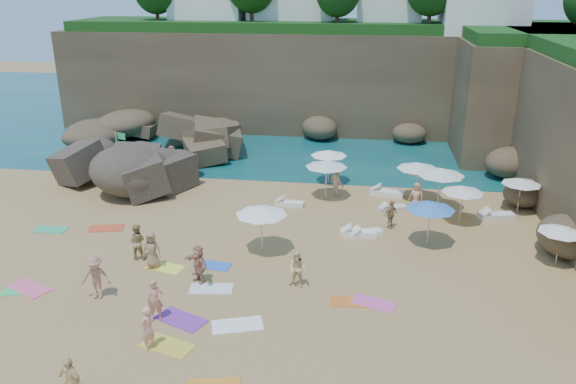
# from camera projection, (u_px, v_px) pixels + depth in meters

# --- Properties ---
(ground) EXTENTS (120.00, 120.00, 0.00)m
(ground) POSITION_uv_depth(u_px,v_px,m) (236.00, 253.00, 25.98)
(ground) COLOR tan
(ground) RESTS_ON ground
(seawater) EXTENTS (120.00, 120.00, 0.00)m
(seawater) POSITION_uv_depth(u_px,v_px,m) (307.00, 113.00, 53.78)
(seawater) COLOR #0C4751
(seawater) RESTS_ON ground
(cliff_back) EXTENTS (44.00, 8.00, 8.00)m
(cliff_back) POSITION_uv_depth(u_px,v_px,m) (325.00, 80.00, 47.48)
(cliff_back) COLOR brown
(cliff_back) RESTS_ON ground
(cliff_corner) EXTENTS (10.00, 12.00, 8.00)m
(cliff_corner) POSITION_uv_depth(u_px,v_px,m) (525.00, 96.00, 40.84)
(cliff_corner) COLOR brown
(cliff_corner) RESTS_ON ground
(rock_promontory) EXTENTS (12.00, 7.00, 2.00)m
(rock_promontory) POSITION_uv_depth(u_px,v_px,m) (142.00, 148.00, 42.27)
(rock_promontory) COLOR brown
(rock_promontory) RESTS_ON ground
(marina_masts) EXTENTS (3.10, 0.10, 6.00)m
(marina_masts) POSITION_uv_depth(u_px,v_px,m) (140.00, 77.00, 54.92)
(marina_masts) COLOR white
(marina_masts) RESTS_ON ground
(rock_outcrop) EXTENTS (8.74, 7.50, 2.97)m
(rock_outcrop) POSITION_uv_depth(u_px,v_px,m) (123.00, 181.00, 35.31)
(rock_outcrop) COLOR brown
(rock_outcrop) RESTS_ON ground
(flag_pole) EXTENTS (0.67, 0.26, 3.53)m
(flag_pole) POSITION_uv_depth(u_px,v_px,m) (119.00, 152.00, 33.40)
(flag_pole) COLOR silver
(flag_pole) RESTS_ON ground
(parasol_0) EXTENTS (2.25, 2.25, 2.12)m
(parasol_0) POSITION_uv_depth(u_px,v_px,m) (329.00, 153.00, 34.32)
(parasol_0) COLOR silver
(parasol_0) RESTS_ON ground
(parasol_1) EXTENTS (2.40, 2.40, 2.27)m
(parasol_1) POSITION_uv_depth(u_px,v_px,m) (326.00, 164.00, 31.82)
(parasol_1) COLOR silver
(parasol_1) RESTS_ON ground
(parasol_2) EXTENTS (2.06, 2.06, 1.95)m
(parasol_2) POSITION_uv_depth(u_px,v_px,m) (423.00, 170.00, 31.77)
(parasol_2) COLOR silver
(parasol_2) RESTS_ON ground
(parasol_3) EXTENTS (2.56, 2.56, 2.42)m
(parasol_3) POSITION_uv_depth(u_px,v_px,m) (441.00, 172.00, 30.07)
(parasol_3) COLOR silver
(parasol_3) RESTS_ON ground
(parasol_4) EXTENTS (2.07, 2.07, 1.96)m
(parasol_4) POSITION_uv_depth(u_px,v_px,m) (522.00, 181.00, 29.88)
(parasol_4) COLOR silver
(parasol_4) RESTS_ON ground
(parasol_5) EXTENTS (2.38, 2.38, 2.25)m
(parasol_5) POSITION_uv_depth(u_px,v_px,m) (418.00, 166.00, 31.57)
(parasol_5) COLOR silver
(parasol_5) RESTS_ON ground
(parasol_7) EXTENTS (2.15, 2.15, 2.04)m
(parasol_7) POSITION_uv_depth(u_px,v_px,m) (463.00, 189.00, 28.52)
(parasol_7) COLOR silver
(parasol_7) RESTS_ON ground
(parasol_8) EXTENTS (1.96, 1.96, 1.85)m
(parasol_8) POSITION_uv_depth(u_px,v_px,m) (562.00, 229.00, 24.31)
(parasol_8) COLOR silver
(parasol_8) RESTS_ON ground
(parasol_9) EXTENTS (2.38, 2.38, 2.25)m
(parasol_9) POSITION_uv_depth(u_px,v_px,m) (261.00, 211.00, 25.34)
(parasol_9) COLOR silver
(parasol_9) RESTS_ON ground
(parasol_10) EXTENTS (2.31, 2.31, 2.19)m
(parasol_10) POSITION_uv_depth(u_px,v_px,m) (430.00, 206.00, 26.05)
(parasol_10) COLOR silver
(parasol_10) RESTS_ON ground
(lounger_0) EXTENTS (1.63, 1.12, 0.24)m
(lounger_0) POSITION_uv_depth(u_px,v_px,m) (392.00, 208.00, 30.74)
(lounger_0) COLOR silver
(lounger_0) RESTS_ON ground
(lounger_1) EXTENTS (2.05, 1.10, 0.30)m
(lounger_1) POSITION_uv_depth(u_px,v_px,m) (387.00, 193.00, 32.91)
(lounger_1) COLOR white
(lounger_1) RESTS_ON ground
(lounger_2) EXTENTS (1.96, 1.03, 0.29)m
(lounger_2) POSITION_uv_depth(u_px,v_px,m) (496.00, 216.00, 29.68)
(lounger_2) COLOR silver
(lounger_2) RESTS_ON ground
(lounger_3) EXTENTS (1.63, 0.67, 0.25)m
(lounger_3) POSITION_uv_depth(u_px,v_px,m) (290.00, 203.00, 31.42)
(lounger_3) COLOR white
(lounger_3) RESTS_ON ground
(lounger_4) EXTENTS (1.78, 0.69, 0.27)m
(lounger_4) POSITION_uv_depth(u_px,v_px,m) (358.00, 233.00, 27.65)
(lounger_4) COLOR white
(lounger_4) RESTS_ON ground
(lounger_5) EXTENTS (1.71, 1.14, 0.25)m
(lounger_5) POSITION_uv_depth(u_px,v_px,m) (366.00, 233.00, 27.70)
(lounger_5) COLOR white
(lounger_5) RESTS_ON ground
(towel_1) EXTENTS (2.10, 1.63, 0.03)m
(towel_1) POSITION_uv_depth(u_px,v_px,m) (29.00, 288.00, 22.96)
(towel_1) COLOR #F25E84
(towel_1) RESTS_ON ground
(towel_3) EXTENTS (1.70, 1.18, 0.03)m
(towel_3) POSITION_uv_depth(u_px,v_px,m) (22.00, 290.00, 22.80)
(towel_3) COLOR #38C768
(towel_3) RESTS_ON ground
(towel_4) EXTENTS (2.00, 1.41, 0.03)m
(towel_4) POSITION_uv_depth(u_px,v_px,m) (168.00, 346.00, 19.31)
(towel_4) COLOR gold
(towel_4) RESTS_ON ground
(towel_5) EXTENTS (1.85, 1.11, 0.03)m
(towel_5) POSITION_uv_depth(u_px,v_px,m) (211.00, 289.00, 22.90)
(towel_5) COLOR white
(towel_5) RESTS_ON ground
(towel_6) EXTENTS (2.13, 1.63, 0.03)m
(towel_6) POSITION_uv_depth(u_px,v_px,m) (181.00, 319.00, 20.82)
(towel_6) COLOR purple
(towel_6) RESTS_ON ground
(towel_7) EXTENTS (1.90, 1.26, 0.03)m
(towel_7) POSITION_uv_depth(u_px,v_px,m) (106.00, 228.00, 28.52)
(towel_7) COLOR #DB4426
(towel_7) RESTS_ON ground
(towel_8) EXTENTS (1.66, 0.97, 0.03)m
(towel_8) POSITION_uv_depth(u_px,v_px,m) (213.00, 265.00, 24.78)
(towel_8) COLOR blue
(towel_8) RESTS_ON ground
(towel_9) EXTENTS (1.85, 1.33, 0.03)m
(towel_9) POSITION_uv_depth(u_px,v_px,m) (374.00, 303.00, 21.88)
(towel_9) COLOR #DF56A0
(towel_9) RESTS_ON ground
(towel_10) EXTENTS (1.64, 0.88, 0.03)m
(towel_10) POSITION_uv_depth(u_px,v_px,m) (350.00, 302.00, 21.97)
(towel_10) COLOR orange
(towel_10) RESTS_ON ground
(towel_11) EXTENTS (1.72, 0.89, 0.03)m
(towel_11) POSITION_uv_depth(u_px,v_px,m) (50.00, 230.00, 28.37)
(towel_11) COLOR #32B16F
(towel_11) RESTS_ON ground
(towel_12) EXTENTS (1.79, 1.19, 0.03)m
(towel_12) POSITION_uv_depth(u_px,v_px,m) (165.00, 267.00, 24.62)
(towel_12) COLOR #F7FF43
(towel_12) RESTS_ON ground
(towel_13) EXTENTS (2.05, 1.47, 0.03)m
(towel_13) POSITION_uv_depth(u_px,v_px,m) (237.00, 325.00, 20.47)
(towel_13) COLOR white
(towel_13) RESTS_ON ground
(person_stand_1) EXTENTS (0.87, 0.70, 1.68)m
(person_stand_1) POSITION_uv_depth(u_px,v_px,m) (137.00, 242.00, 25.15)
(person_stand_1) COLOR tan
(person_stand_1) RESTS_ON ground
(person_stand_2) EXTENTS (1.14, 1.22, 1.84)m
(person_stand_2) POSITION_uv_depth(u_px,v_px,m) (337.00, 181.00, 32.63)
(person_stand_2) COLOR tan
(person_stand_2) RESTS_ON ground
(person_stand_3) EXTENTS (0.86, 0.87, 1.47)m
(person_stand_3) POSITION_uv_depth(u_px,v_px,m) (391.00, 214.00, 28.36)
(person_stand_3) COLOR #A68153
(person_stand_3) RESTS_ON ground
(person_stand_4) EXTENTS (0.85, 0.67, 1.54)m
(person_stand_4) POSITION_uv_depth(u_px,v_px,m) (416.00, 196.00, 30.69)
(person_stand_4) COLOR tan
(person_stand_4) RESTS_ON ground
(person_stand_5) EXTENTS (1.66, 1.18, 1.76)m
(person_stand_5) POSITION_uv_depth(u_px,v_px,m) (172.00, 159.00, 36.80)
(person_stand_5) COLOR tan
(person_stand_5) RESTS_ON ground
(person_stand_6) EXTENTS (0.55, 0.68, 1.61)m
(person_stand_6) POSITION_uv_depth(u_px,v_px,m) (147.00, 328.00, 18.93)
(person_stand_6) COLOR #F9A38D
(person_stand_6) RESTS_ON ground
(person_lie_0) EXTENTS (1.42, 1.94, 0.47)m
(person_lie_0) POSITION_uv_depth(u_px,v_px,m) (98.00, 292.00, 22.19)
(person_lie_0) COLOR #B37559
(person_lie_0) RESTS_ON ground
(person_lie_2) EXTENTS (0.92, 1.68, 0.43)m
(person_lie_2) POSITION_uv_depth(u_px,v_px,m) (153.00, 263.00, 24.55)
(person_lie_2) COLOR #9B714D
(person_lie_2) RESTS_ON ground
(person_lie_3) EXTENTS (2.20, 2.21, 0.43)m
(person_lie_3) POSITION_uv_depth(u_px,v_px,m) (199.00, 277.00, 23.38)
(person_lie_3) COLOR tan
(person_lie_3) RESTS_ON ground
(person_lie_4) EXTENTS (1.20, 1.69, 0.38)m
(person_lie_4) POSITION_uv_depth(u_px,v_px,m) (157.00, 315.00, 20.76)
(person_lie_4) COLOR tan
(person_lie_4) RESTS_ON ground
(person_lie_5) EXTENTS (1.22, 1.73, 0.60)m
(person_lie_5) POSITION_uv_depth(u_px,v_px,m) (297.00, 280.00, 22.96)
(person_lie_5) COLOR #F7D08C
(person_lie_5) RESTS_ON ground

